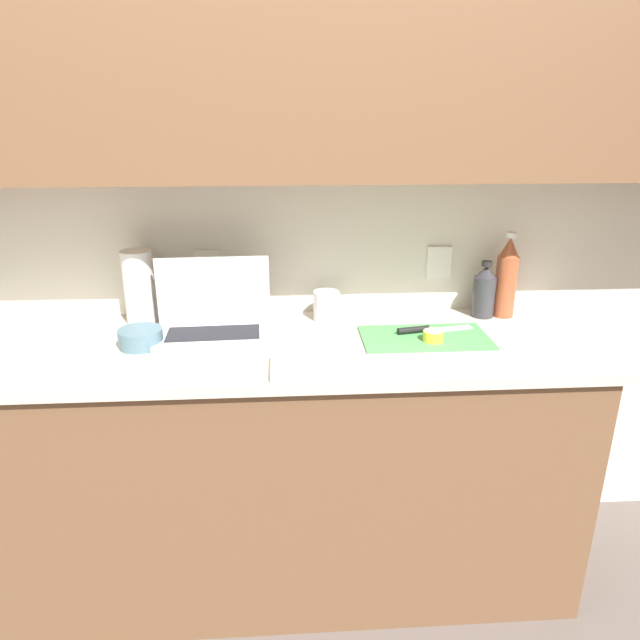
{
  "coord_description": "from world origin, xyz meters",
  "views": [
    {
      "loc": [
        0.05,
        -1.7,
        1.62
      ],
      "look_at": [
        0.16,
        -0.01,
        1.0
      ],
      "focal_mm": 32.0,
      "sensor_mm": 36.0,
      "label": 1
    }
  ],
  "objects_px": {
    "bottle_green_soda": "(484,292)",
    "knife": "(422,330)",
    "laptop": "(214,317)",
    "cutting_board": "(425,337)",
    "bowl_white": "(140,338)",
    "paper_towel_roll": "(139,287)",
    "measuring_cup": "(327,306)",
    "bottle_oil_tall": "(506,278)",
    "lemon_half_cut": "(433,336)"
  },
  "relations": [
    {
      "from": "laptop",
      "to": "bowl_white",
      "type": "bearing_deg",
      "value": -158.48
    },
    {
      "from": "knife",
      "to": "bottle_oil_tall",
      "type": "relative_size",
      "value": 0.87
    },
    {
      "from": "knife",
      "to": "paper_towel_roll",
      "type": "distance_m",
      "value": 0.98
    },
    {
      "from": "laptop",
      "to": "bottle_oil_tall",
      "type": "distance_m",
      "value": 1.04
    },
    {
      "from": "cutting_board",
      "to": "lemon_half_cut",
      "type": "xyz_separation_m",
      "value": [
        0.02,
        -0.04,
        0.02
      ]
    },
    {
      "from": "knife",
      "to": "bottle_green_soda",
      "type": "height_order",
      "value": "bottle_green_soda"
    },
    {
      "from": "lemon_half_cut",
      "to": "paper_towel_roll",
      "type": "distance_m",
      "value": 1.01
    },
    {
      "from": "bottle_oil_tall",
      "to": "bottle_green_soda",
      "type": "bearing_deg",
      "value": 180.0
    },
    {
      "from": "laptop",
      "to": "cutting_board",
      "type": "xyz_separation_m",
      "value": [
        0.69,
        -0.09,
        -0.06
      ]
    },
    {
      "from": "laptop",
      "to": "lemon_half_cut",
      "type": "bearing_deg",
      "value": -12.52
    },
    {
      "from": "cutting_board",
      "to": "paper_towel_roll",
      "type": "distance_m",
      "value": 0.99
    },
    {
      "from": "laptop",
      "to": "bottle_oil_tall",
      "type": "relative_size",
      "value": 1.24
    },
    {
      "from": "laptop",
      "to": "lemon_half_cut",
      "type": "relative_size",
      "value": 5.85
    },
    {
      "from": "cutting_board",
      "to": "knife",
      "type": "distance_m",
      "value": 0.04
    },
    {
      "from": "bottle_oil_tall",
      "to": "bowl_white",
      "type": "bearing_deg",
      "value": -170.13
    },
    {
      "from": "bowl_white",
      "to": "paper_towel_roll",
      "type": "xyz_separation_m",
      "value": [
        -0.05,
        0.23,
        0.1
      ]
    },
    {
      "from": "lemon_half_cut",
      "to": "bottle_oil_tall",
      "type": "height_order",
      "value": "bottle_oil_tall"
    },
    {
      "from": "bottle_green_soda",
      "to": "measuring_cup",
      "type": "relative_size",
      "value": 1.84
    },
    {
      "from": "measuring_cup",
      "to": "bowl_white",
      "type": "height_order",
      "value": "measuring_cup"
    },
    {
      "from": "bowl_white",
      "to": "bottle_oil_tall",
      "type": "bearing_deg",
      "value": 9.87
    },
    {
      "from": "bottle_oil_tall",
      "to": "cutting_board",
      "type": "bearing_deg",
      "value": -148.41
    },
    {
      "from": "cutting_board",
      "to": "bottle_green_soda",
      "type": "bearing_deg",
      "value": 38.47
    },
    {
      "from": "measuring_cup",
      "to": "knife",
      "type": "bearing_deg",
      "value": -28.09
    },
    {
      "from": "laptop",
      "to": "knife",
      "type": "xyz_separation_m",
      "value": [
        0.69,
        -0.05,
        -0.04
      ]
    },
    {
      "from": "laptop",
      "to": "knife",
      "type": "height_order",
      "value": "laptop"
    },
    {
      "from": "knife",
      "to": "laptop",
      "type": "bearing_deg",
      "value": 164.57
    },
    {
      "from": "bottle_oil_tall",
      "to": "bowl_white",
      "type": "height_order",
      "value": "bottle_oil_tall"
    },
    {
      "from": "knife",
      "to": "measuring_cup",
      "type": "distance_m",
      "value": 0.35
    },
    {
      "from": "cutting_board",
      "to": "bottle_oil_tall",
      "type": "xyz_separation_m",
      "value": [
        0.34,
        0.21,
        0.14
      ]
    },
    {
      "from": "bowl_white",
      "to": "paper_towel_roll",
      "type": "bearing_deg",
      "value": 101.08
    },
    {
      "from": "laptop",
      "to": "bowl_white",
      "type": "relative_size",
      "value": 2.76
    },
    {
      "from": "bottle_green_soda",
      "to": "knife",
      "type": "bearing_deg",
      "value": -147.29
    },
    {
      "from": "paper_towel_roll",
      "to": "knife",
      "type": "bearing_deg",
      "value": -10.69
    },
    {
      "from": "knife",
      "to": "bottle_oil_tall",
      "type": "height_order",
      "value": "bottle_oil_tall"
    },
    {
      "from": "laptop",
      "to": "bottle_green_soda",
      "type": "height_order",
      "value": "laptop"
    },
    {
      "from": "bottle_oil_tall",
      "to": "paper_towel_roll",
      "type": "distance_m",
      "value": 1.29
    },
    {
      "from": "knife",
      "to": "bottle_green_soda",
      "type": "distance_m",
      "value": 0.32
    },
    {
      "from": "laptop",
      "to": "measuring_cup",
      "type": "relative_size",
      "value": 3.41
    },
    {
      "from": "measuring_cup",
      "to": "paper_towel_roll",
      "type": "height_order",
      "value": "paper_towel_roll"
    },
    {
      "from": "laptop",
      "to": "measuring_cup",
      "type": "distance_m",
      "value": 0.4
    },
    {
      "from": "laptop",
      "to": "cutting_board",
      "type": "height_order",
      "value": "laptop"
    },
    {
      "from": "knife",
      "to": "bowl_white",
      "type": "relative_size",
      "value": 1.94
    },
    {
      "from": "bottle_oil_tall",
      "to": "measuring_cup",
      "type": "xyz_separation_m",
      "value": [
        -0.64,
        -0.0,
        -0.09
      ]
    },
    {
      "from": "lemon_half_cut",
      "to": "bottle_oil_tall",
      "type": "xyz_separation_m",
      "value": [
        0.32,
        0.25,
        0.12
      ]
    },
    {
      "from": "knife",
      "to": "measuring_cup",
      "type": "height_order",
      "value": "measuring_cup"
    },
    {
      "from": "bowl_white",
      "to": "laptop",
      "type": "bearing_deg",
      "value": 23.99
    },
    {
      "from": "cutting_board",
      "to": "bottle_green_soda",
      "type": "xyz_separation_m",
      "value": [
        0.26,
        0.21,
        0.09
      ]
    },
    {
      "from": "cutting_board",
      "to": "knife",
      "type": "xyz_separation_m",
      "value": [
        -0.0,
        0.04,
        0.01
      ]
    },
    {
      "from": "bottle_oil_tall",
      "to": "bowl_white",
      "type": "distance_m",
      "value": 1.27
    },
    {
      "from": "cutting_board",
      "to": "knife",
      "type": "relative_size",
      "value": 1.55
    }
  ]
}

